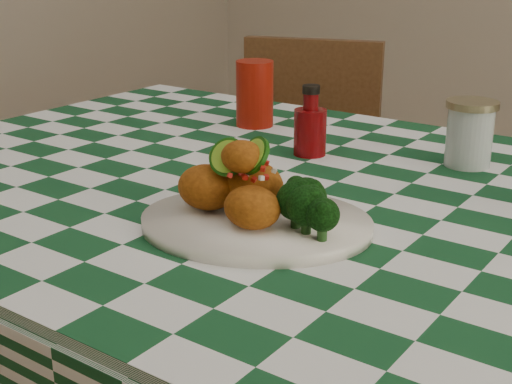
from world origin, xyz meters
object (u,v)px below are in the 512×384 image
Objects in this scene: red_tumbler at (255,94)px; wooden_chair_left at (294,206)px; fried_chicken_pile at (247,179)px; ketchup_bottle at (310,120)px; mason_jar at (470,134)px; plate at (256,224)px.

wooden_chair_left is (-0.15, 0.40, -0.41)m from red_tumbler.
ketchup_bottle is (-0.12, 0.36, -0.01)m from fried_chicken_pile.
mason_jar is (0.15, 0.46, -0.01)m from fried_chicken_pile.
fried_chicken_pile is 1.27× the size of ketchup_bottle.
fried_chicken_pile is 0.58m from red_tumbler.
red_tumbler is 1.20× the size of mason_jar.
wooden_chair_left is (-0.48, 0.87, -0.41)m from fried_chicken_pile.
plate is at bearing -78.62° from wooden_chair_left.
ketchup_bottle reaches higher than fried_chicken_pile.
mason_jar reaches higher than plate.
plate is at bearing 0.00° from fried_chicken_pile.
fried_chicken_pile is (-0.02, 0.00, 0.06)m from plate.
mason_jar is (0.26, 0.10, -0.01)m from ketchup_bottle.
plate is 1.94× the size of fried_chicken_pile.
fried_chicken_pile is at bearing -107.68° from mason_jar.
plate is at bearing -69.71° from ketchup_bottle.
red_tumbler is at bearing -87.62° from wooden_chair_left.
red_tumbler reaches higher than plate.
wooden_chair_left is (-0.49, 0.87, -0.35)m from plate.
ketchup_bottle is 1.12× the size of mason_jar.
mason_jar is (0.13, 0.46, 0.05)m from plate.
ketchup_bottle is at bearing 110.29° from plate.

